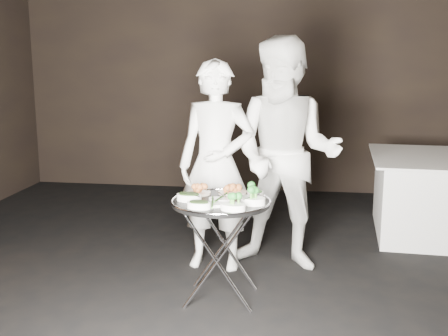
# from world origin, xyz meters

# --- Properties ---
(floor) EXTENTS (6.00, 7.00, 0.05)m
(floor) POSITION_xyz_m (0.00, 0.00, -0.03)
(floor) COLOR black
(floor) RESTS_ON ground
(wall_back) EXTENTS (6.00, 0.05, 3.00)m
(wall_back) POSITION_xyz_m (0.00, 3.52, 1.50)
(wall_back) COLOR black
(wall_back) RESTS_ON floor
(tray_stand) EXTENTS (0.50, 0.42, 0.73)m
(tray_stand) POSITION_xyz_m (0.11, 0.06, 0.41)
(tray_stand) COLOR silver
(tray_stand) RESTS_ON floor
(serving_tray) EXTENTS (0.71, 0.71, 0.04)m
(serving_tray) POSITION_xyz_m (0.11, 0.06, 0.73)
(serving_tray) COLOR black
(serving_tray) RESTS_ON tray_stand
(potato_plate_a) EXTENTS (0.19, 0.19, 0.07)m
(potato_plate_a) POSITION_xyz_m (-0.08, 0.22, 0.77)
(potato_plate_a) COLOR beige
(potato_plate_a) RESTS_ON serving_tray
(potato_plate_b) EXTENTS (0.21, 0.21, 0.08)m
(potato_plate_b) POSITION_xyz_m (0.17, 0.27, 0.78)
(potato_plate_b) COLOR beige
(potato_plate_b) RESTS_ON serving_tray
(greens_bowl) EXTENTS (0.12, 0.12, 0.07)m
(greens_bowl) POSITION_xyz_m (0.35, 0.18, 0.78)
(greens_bowl) COLOR white
(greens_bowl) RESTS_ON serving_tray
(asparagus_plate_a) EXTENTS (0.20, 0.13, 0.04)m
(asparagus_plate_a) POSITION_xyz_m (0.11, 0.06, 0.76)
(asparagus_plate_a) COLOR white
(asparagus_plate_a) RESTS_ON serving_tray
(asparagus_plate_b) EXTENTS (0.20, 0.13, 0.04)m
(asparagus_plate_b) POSITION_xyz_m (0.08, -0.10, 0.76)
(asparagus_plate_b) COLOR white
(asparagus_plate_b) RESTS_ON serving_tray
(spinach_bowl_a) EXTENTS (0.20, 0.15, 0.08)m
(spinach_bowl_a) POSITION_xyz_m (-0.11, 0.02, 0.78)
(spinach_bowl_a) COLOR white
(spinach_bowl_a) RESTS_ON serving_tray
(spinach_bowl_b) EXTENTS (0.17, 0.12, 0.07)m
(spinach_bowl_b) POSITION_xyz_m (-0.00, -0.17, 0.77)
(spinach_bowl_b) COLOR white
(spinach_bowl_b) RESTS_ON serving_tray
(broccoli_bowl_a) EXTENTS (0.22, 0.19, 0.08)m
(broccoli_bowl_a) POSITION_xyz_m (0.34, -0.00, 0.78)
(broccoli_bowl_a) COLOR white
(broccoli_bowl_a) RESTS_ON serving_tray
(broccoli_bowl_b) EXTENTS (0.20, 0.16, 0.07)m
(broccoli_bowl_b) POSITION_xyz_m (0.23, -0.18, 0.78)
(broccoli_bowl_b) COLOR white
(broccoli_bowl_b) RESTS_ON serving_tray
(serving_utensils) EXTENTS (0.57, 0.43, 0.01)m
(serving_utensils) POSITION_xyz_m (0.13, 0.12, 0.79)
(serving_utensils) COLOR silver
(serving_utensils) RESTS_ON serving_tray
(waiter_left) EXTENTS (0.66, 0.46, 1.73)m
(waiter_left) POSITION_xyz_m (-0.03, 0.71, 0.87)
(waiter_left) COLOR white
(waiter_left) RESTS_ON floor
(waiter_right) EXTENTS (1.06, 0.90, 1.91)m
(waiter_right) POSITION_xyz_m (0.54, 0.78, 0.96)
(waiter_right) COLOR white
(waiter_right) RESTS_ON floor
(dining_table) EXTENTS (1.38, 1.38, 0.79)m
(dining_table) POSITION_xyz_m (2.04, 1.84, 0.40)
(dining_table) COLOR white
(dining_table) RESTS_ON floor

